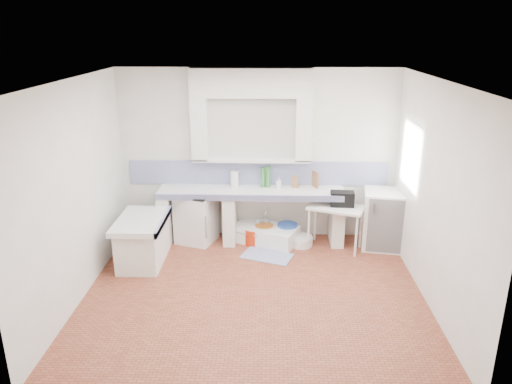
{
  "coord_description": "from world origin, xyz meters",
  "views": [
    {
      "loc": [
        0.2,
        -5.73,
        3.39
      ],
      "look_at": [
        0.0,
        1.0,
        1.1
      ],
      "focal_mm": 34.16,
      "sensor_mm": 36.0,
      "label": 1
    }
  ],
  "objects_px": {
    "stove": "(196,218)",
    "fridge": "(382,219)",
    "sink": "(265,235)",
    "side_table": "(335,227)"
  },
  "relations": [
    {
      "from": "sink",
      "to": "side_table",
      "type": "relative_size",
      "value": 1.21
    },
    {
      "from": "stove",
      "to": "sink",
      "type": "distance_m",
      "value": 1.18
    },
    {
      "from": "sink",
      "to": "fridge",
      "type": "height_order",
      "value": "fridge"
    },
    {
      "from": "stove",
      "to": "side_table",
      "type": "bearing_deg",
      "value": 13.48
    },
    {
      "from": "stove",
      "to": "fridge",
      "type": "height_order",
      "value": "fridge"
    },
    {
      "from": "sink",
      "to": "side_table",
      "type": "distance_m",
      "value": 1.15
    },
    {
      "from": "stove",
      "to": "sink",
      "type": "relative_size",
      "value": 0.78
    },
    {
      "from": "stove",
      "to": "fridge",
      "type": "distance_m",
      "value": 3.02
    },
    {
      "from": "sink",
      "to": "stove",
      "type": "bearing_deg",
      "value": -156.39
    },
    {
      "from": "stove",
      "to": "fridge",
      "type": "bearing_deg",
      "value": 16.55
    }
  ]
}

